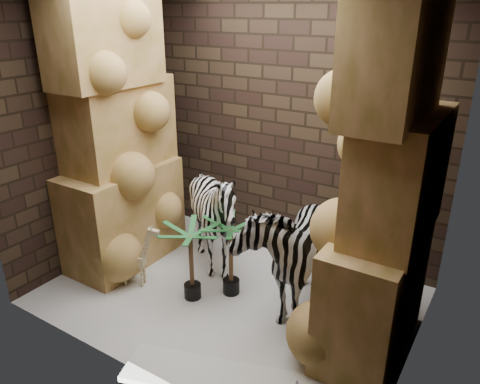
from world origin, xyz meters
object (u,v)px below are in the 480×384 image
Objects in this scene: zebra_right at (290,237)px; palm_back at (191,263)px; surfboard at (224,380)px; palm_front at (231,258)px; giraffe_toy at (133,254)px; zebra_left at (214,223)px.

zebra_right is 1.00m from palm_back.
surfboard is (0.90, -0.77, -0.37)m from palm_back.
palm_front is 0.51× the size of surfboard.
surfboard is (1.55, -0.63, -0.34)m from giraffe_toy.
zebra_left is at bearing 101.41° from palm_back.
giraffe_toy is at bearing -135.37° from zebra_left.
giraffe_toy is at bearing -168.50° from palm_back.
zebra_left is 1.75m from surfboard.
zebra_left is at bearing 144.91° from palm_front.
giraffe_toy is at bearing 139.81° from surfboard.
palm_back reaches higher than surfboard.
zebra_right is at bearing 74.54° from surfboard.
giraffe_toy is 1.02m from palm_front.
palm_front is at bearing 102.59° from surfboard.
palm_front is at bearing -176.69° from zebra_right.
palm_front is (0.39, -0.28, -0.17)m from zebra_left.
zebra_right is 2.02× the size of giraffe_toy.
zebra_right is 1.38m from surfboard.
zebra_left is 0.90m from giraffe_toy.
giraffe_toy is at bearing -156.51° from palm_front.
surfboard is at bearing -42.64° from giraffe_toy.
giraffe_toy is (-1.50, -0.55, -0.37)m from zebra_right.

